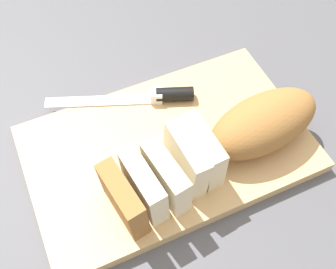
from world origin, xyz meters
name	(u,v)px	position (x,y,z in m)	size (l,w,h in m)	color
ground_plane	(168,152)	(0.00, 0.00, 0.00)	(3.00, 3.00, 0.00)	#4C4C51
cutting_board	(168,149)	(0.00, 0.00, 0.01)	(0.44, 0.27, 0.02)	tan
bread_loaf	(225,143)	(-0.06, 0.06, 0.06)	(0.36, 0.12, 0.08)	#996633
bread_knife	(156,96)	(-0.02, -0.09, 0.03)	(0.24, 0.12, 0.02)	silver
crumb_near_knife	(206,133)	(-0.06, 0.01, 0.02)	(0.00, 0.00, 0.00)	tan
crumb_near_loaf	(173,125)	(-0.02, -0.03, 0.02)	(0.00, 0.00, 0.00)	tan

